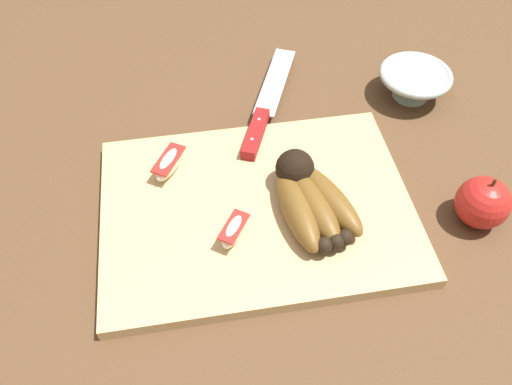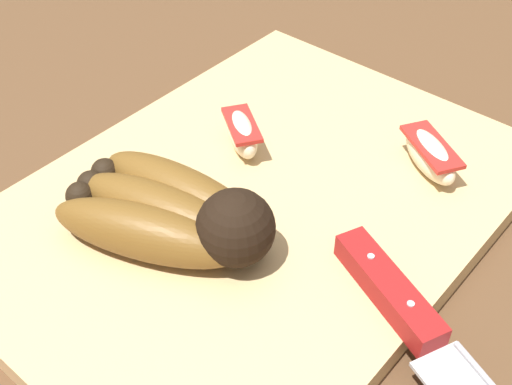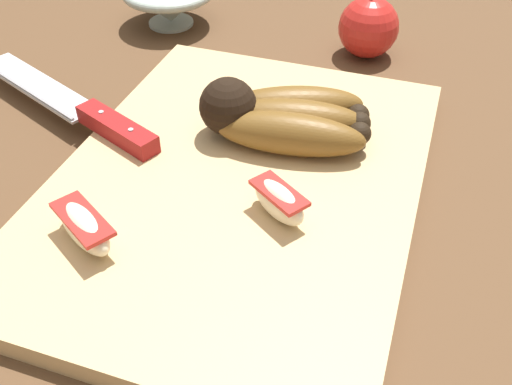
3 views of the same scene
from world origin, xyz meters
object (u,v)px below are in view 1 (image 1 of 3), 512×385
apple_wedge_near (234,230)px  apple_wedge_middle (169,163)px  whole_apple (483,203)px  ceramic_bowl (414,82)px  banana_bunch (310,198)px  chefs_knife (263,114)px

apple_wedge_near → apple_wedge_middle: size_ratio=0.84×
apple_wedge_near → whole_apple: whole_apple is taller
apple_wedge_near → ceramic_bowl: 0.43m
apple_wedge_near → whole_apple: (0.34, -0.01, 0.00)m
apple_wedge_near → apple_wedge_middle: (-0.08, 0.13, -0.00)m
ceramic_bowl → apple_wedge_middle: bearing=-163.4°
banana_bunch → apple_wedge_near: size_ratio=2.76×
chefs_knife → apple_wedge_middle: apple_wedge_middle is taller
banana_bunch → apple_wedge_middle: bearing=151.2°
banana_bunch → chefs_knife: bearing=99.4°
chefs_knife → apple_wedge_near: (-0.08, -0.22, 0.01)m
ceramic_bowl → whole_apple: bearing=-90.6°
banana_bunch → whole_apple: 0.23m
chefs_knife → ceramic_bowl: (0.27, 0.03, 0.00)m
ceramic_bowl → banana_bunch: bearing=-135.9°
chefs_knife → apple_wedge_middle: bearing=-149.2°
banana_bunch → chefs_knife: (-0.03, 0.19, -0.02)m
banana_bunch → whole_apple: (0.23, -0.04, -0.01)m
chefs_knife → whole_apple: 0.35m
chefs_knife → apple_wedge_near: size_ratio=4.57×
apple_wedge_near → banana_bunch: bearing=16.1°
banana_bunch → ceramic_bowl: banana_bunch is taller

